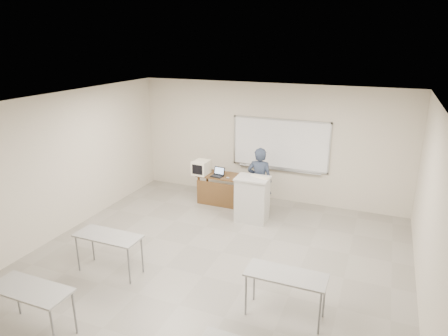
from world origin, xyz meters
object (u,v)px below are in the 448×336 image
at_px(podium, 252,199).
at_px(instructor_desk, 222,185).
at_px(presenter, 259,181).
at_px(mouse, 228,178).
at_px(crt_monitor, 201,167).
at_px(laptop, 218,174).
at_px(keyboard, 260,177).
at_px(whiteboard, 280,145).

bearing_deg(podium, instructor_desk, 147.23).
xyz_separation_m(podium, presenter, (0.02, 0.46, 0.29)).
distance_m(instructor_desk, mouse, 0.33).
xyz_separation_m(crt_monitor, laptop, (0.45, -0.00, -0.12)).
xyz_separation_m(instructor_desk, keyboard, (1.16, -0.54, 0.55)).
xyz_separation_m(keyboard, presenter, (-0.13, 0.38, -0.25)).
xyz_separation_m(podium, laptop, (-1.11, 0.60, 0.27)).
xyz_separation_m(whiteboard, laptop, (-1.34, -0.87, -0.68)).
relative_size(whiteboard, mouse, 27.71).
bearing_deg(presenter, podium, 83.37).
bearing_deg(instructor_desk, whiteboard, 34.69).
relative_size(instructor_desk, keyboard, 2.89).
relative_size(instructor_desk, presenter, 0.77).
relative_size(crt_monitor, presenter, 0.26).
height_order(mouse, keyboard, keyboard).
height_order(instructor_desk, mouse, mouse).
xyz_separation_m(crt_monitor, presenter, (1.58, -0.14, -0.10)).
bearing_deg(laptop, podium, -21.17).
bearing_deg(keyboard, instructor_desk, 173.62).
height_order(laptop, keyboard, keyboard).
distance_m(podium, mouse, 1.00).
xyz_separation_m(whiteboard, podium, (-0.23, -1.47, -0.95)).
height_order(instructor_desk, keyboard, keyboard).
relative_size(keyboard, presenter, 0.27).
height_order(crt_monitor, keyboard, crt_monitor).
distance_m(mouse, keyboard, 1.10).
bearing_deg(podium, crt_monitor, 157.53).
bearing_deg(mouse, keyboard, -30.27).
distance_m(whiteboard, instructor_desk, 1.79).
distance_m(crt_monitor, keyboard, 1.80).
bearing_deg(presenter, mouse, -8.45).
distance_m(whiteboard, podium, 1.76).
relative_size(crt_monitor, keyboard, 0.98).
height_order(whiteboard, laptop, whiteboard).
bearing_deg(whiteboard, instructor_desk, -145.60).
bearing_deg(instructor_desk, crt_monitor, -178.02).
distance_m(crt_monitor, presenter, 1.59).
distance_m(podium, laptop, 1.29).
height_order(podium, laptop, podium).
height_order(instructor_desk, crt_monitor, crt_monitor).
bearing_deg(laptop, crt_monitor, -173.33).
bearing_deg(presenter, crt_monitor, -9.09).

